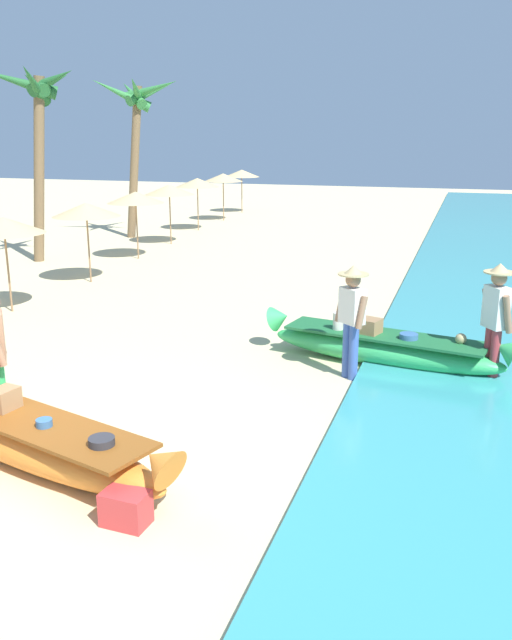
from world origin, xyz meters
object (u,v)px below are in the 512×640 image
object	(u,v)px
boat_green_midground	(383,347)
palm_tree_tall_inland	(138,110)
boat_orange_foreground	(20,435)
person_vendor_hatted	(352,314)
person_vendor_assistant	(496,314)
palm_tree_leaning_seaward	(37,107)
cooler_box	(126,508)

from	to	relation	value
boat_green_midground	palm_tree_tall_inland	bearing A→B (deg)	131.99
boat_orange_foreground	boat_green_midground	bearing A→B (deg)	52.43
person_vendor_hatted	palm_tree_tall_inland	xyz separation A→B (m)	(-9.22, 11.43, 3.25)
boat_orange_foreground	palm_tree_tall_inland	world-z (taller)	palm_tree_tall_inland
boat_orange_foreground	person_vendor_assistant	world-z (taller)	person_vendor_assistant
person_vendor_assistant	palm_tree_leaning_seaward	world-z (taller)	palm_tree_leaning_seaward
boat_green_midground	palm_tree_leaning_seaward	bearing A→B (deg)	149.93
boat_orange_foreground	cooler_box	size ratio (longest dim) A/B	10.51
palm_tree_leaning_seaward	person_vendor_assistant	bearing A→B (deg)	-27.55
palm_tree_tall_inland	person_vendor_assistant	bearing A→B (deg)	-44.31
person_vendor_hatted	palm_tree_tall_inland	size ratio (longest dim) A/B	0.32
boat_green_midground	cooler_box	xyz separation A→B (m)	(-1.68, -5.19, -0.12)
cooler_box	boat_green_midground	bearing A→B (deg)	75.38
cooler_box	palm_tree_leaning_seaward	bearing A→B (deg)	130.52
person_vendor_assistant	cooler_box	bearing A→B (deg)	-123.42
palm_tree_leaning_seaward	cooler_box	distance (m)	14.38
palm_tree_tall_inland	palm_tree_leaning_seaward	size ratio (longest dim) A/B	1.01
boat_green_midground	person_vendor_hatted	size ratio (longest dim) A/B	2.36
palm_tree_leaning_seaward	cooler_box	size ratio (longest dim) A/B	12.37
boat_orange_foreground	person_vendor_hatted	xyz separation A→B (m)	(3.00, 3.66, 0.69)
person_vendor_assistant	cooler_box	xyz separation A→B (m)	(-3.26, -4.94, -0.84)
boat_orange_foreground	palm_tree_tall_inland	distance (m)	16.79
boat_green_midground	person_vendor_hatted	bearing A→B (deg)	-117.65
person_vendor_hatted	cooler_box	distance (m)	4.70
person_vendor_hatted	cooler_box	xyz separation A→B (m)	(-1.29, -4.44, -0.82)
boat_green_midground	person_vendor_hatted	distance (m)	1.09
boat_orange_foreground	cooler_box	bearing A→B (deg)	-24.52
boat_orange_foreground	cooler_box	world-z (taller)	boat_orange_foreground
person_vendor_assistant	person_vendor_hatted	bearing A→B (deg)	-165.89
boat_orange_foreground	person_vendor_assistant	size ratio (longest dim) A/B	2.56
boat_green_midground	palm_tree_tall_inland	distance (m)	14.90
boat_orange_foreground	boat_green_midground	size ratio (longest dim) A/B	1.12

